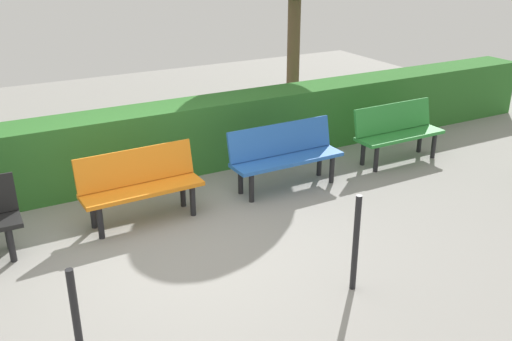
% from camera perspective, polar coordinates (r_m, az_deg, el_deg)
% --- Properties ---
extents(ground_plane, '(17.40, 17.40, 0.00)m').
position_cam_1_polar(ground_plane, '(6.42, -8.10, -7.80)').
color(ground_plane, gray).
extents(bench_green, '(1.45, 0.48, 0.86)m').
position_cam_1_polar(bench_green, '(8.92, 13.89, 3.94)').
color(bench_green, '#2D8C38').
rests_on(bench_green, ground_plane).
extents(bench_blue, '(1.58, 0.48, 0.86)m').
position_cam_1_polar(bench_blue, '(7.73, 2.87, 1.75)').
color(bench_blue, blue).
rests_on(bench_blue, ground_plane).
extents(bench_orange, '(1.46, 0.50, 0.86)m').
position_cam_1_polar(bench_orange, '(6.94, -11.48, -1.19)').
color(bench_orange, orange).
rests_on(bench_orange, ground_plane).
extents(hedge_row, '(13.40, 0.67, 0.99)m').
position_cam_1_polar(hedge_row, '(8.33, -7.63, 3.23)').
color(hedge_row, '#2D6B28').
rests_on(hedge_row, ground_plane).
extents(railing_post_mid, '(0.06, 0.06, 1.00)m').
position_cam_1_polar(railing_post_mid, '(5.54, 9.90, -7.17)').
color(railing_post_mid, black).
rests_on(railing_post_mid, ground_plane).
extents(railing_post_far, '(0.06, 0.06, 1.00)m').
position_cam_1_polar(railing_post_far, '(4.61, -17.37, -14.68)').
color(railing_post_far, black).
rests_on(railing_post_far, ground_plane).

